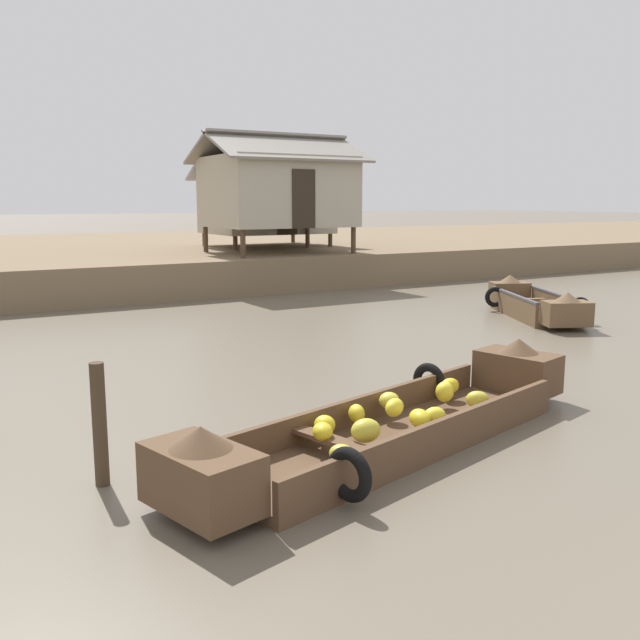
# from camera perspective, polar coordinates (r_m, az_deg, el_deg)

# --- Properties ---
(ground_plane) EXTENTS (300.00, 300.00, 0.00)m
(ground_plane) POSITION_cam_1_polar(r_m,az_deg,el_deg) (11.60, -6.68, -4.11)
(ground_plane) COLOR #665B4C
(riverbank_strip) EXTENTS (160.00, 20.00, 1.07)m
(riverbank_strip) POSITION_cam_1_polar(r_m,az_deg,el_deg) (28.85, -21.27, 4.65)
(riverbank_strip) COLOR #756047
(riverbank_strip) RESTS_ON ground
(banana_boat) EXTENTS (6.13, 2.76, 0.86)m
(banana_boat) POSITION_cam_1_polar(r_m,az_deg,el_deg) (8.05, 6.35, -8.30)
(banana_boat) COLOR brown
(banana_boat) RESTS_ON ground
(fishing_skiff_distant) EXTENTS (2.69, 4.17, 0.84)m
(fishing_skiff_distant) POSITION_cam_1_polar(r_m,az_deg,el_deg) (17.47, 17.27, 1.24)
(fishing_skiff_distant) COLOR brown
(fishing_skiff_distant) RESTS_ON ground
(stilt_house_mid_right) EXTENTS (5.05, 3.98, 3.90)m
(stilt_house_mid_right) POSITION_cam_1_polar(r_m,az_deg,el_deg) (23.24, -3.48, 10.64)
(stilt_house_mid_right) COLOR #4C3826
(stilt_house_mid_right) RESTS_ON riverbank_strip
(stilt_house_right) EXTENTS (5.00, 3.90, 3.62)m
(stilt_house_right) POSITION_cam_1_polar(r_m,az_deg,el_deg) (26.79, -4.46, 9.71)
(stilt_house_right) COLOR #4C3826
(stilt_house_right) RESTS_ON riverbank_strip
(mooring_post) EXTENTS (0.14, 0.14, 1.24)m
(mooring_post) POSITION_cam_1_polar(r_m,az_deg,el_deg) (7.15, -17.69, -8.21)
(mooring_post) COLOR #423323
(mooring_post) RESTS_ON ground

